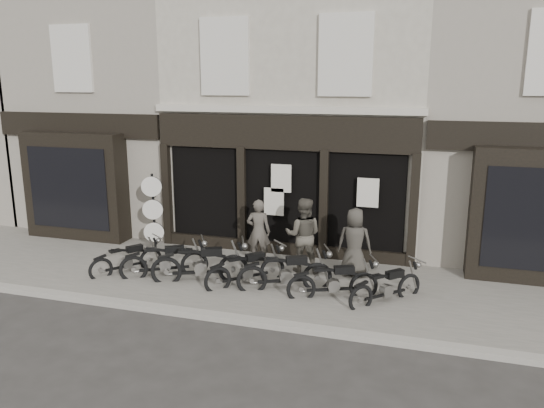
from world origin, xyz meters
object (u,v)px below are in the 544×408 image
(motorcycle_0, at_px, (127,262))
(motorcycle_6, at_px, (386,290))
(man_left, at_px, (259,232))
(man_right, at_px, (355,242))
(motorcycle_5, at_px, (334,285))
(man_centre, at_px, (303,235))
(advert_sign_post, at_px, (154,216))
(motorcycle_2, at_px, (201,267))
(motorcycle_4, at_px, (286,276))
(motorcycle_3, at_px, (247,272))
(motorcycle_1, at_px, (165,264))

(motorcycle_0, bearing_deg, motorcycle_6, -53.39)
(man_left, height_order, man_right, man_left)
(motorcycle_0, height_order, motorcycle_6, motorcycle_6)
(motorcycle_5, bearing_deg, man_right, 57.56)
(man_centre, bearing_deg, advert_sign_post, -12.50)
(motorcycle_0, xyz_separation_m, man_right, (5.47, 1.36, 0.60))
(man_centre, height_order, man_right, man_centre)
(motorcycle_2, bearing_deg, man_left, 36.57)
(motorcycle_6, distance_m, man_centre, 2.61)
(motorcycle_4, bearing_deg, motorcycle_3, 154.16)
(motorcycle_0, distance_m, man_left, 3.39)
(advert_sign_post, bearing_deg, motorcycle_4, -43.02)
(man_centre, bearing_deg, motorcycle_6, 142.47)
(motorcycle_1, bearing_deg, motorcycle_3, -28.17)
(motorcycle_1, xyz_separation_m, motorcycle_3, (2.08, 0.07, -0.01))
(motorcycle_4, distance_m, man_left, 1.94)
(motorcycle_3, xyz_separation_m, man_right, (2.33, 1.27, 0.57))
(motorcycle_4, relative_size, advert_sign_post, 0.90)
(motorcycle_3, distance_m, motorcycle_4, 0.97)
(motorcycle_1, distance_m, man_right, 4.65)
(motorcycle_1, distance_m, advert_sign_post, 2.21)
(man_left, bearing_deg, motorcycle_6, 147.48)
(motorcycle_3, xyz_separation_m, advert_sign_post, (-3.31, 1.62, 0.72))
(motorcycle_2, height_order, motorcycle_6, motorcycle_2)
(man_centre, xyz_separation_m, advert_sign_post, (-4.38, 0.43, 0.06))
(motorcycle_5, relative_size, advert_sign_post, 0.84)
(motorcycle_0, xyz_separation_m, motorcycle_1, (1.05, 0.02, 0.05))
(man_centre, bearing_deg, motorcycle_2, 24.14)
(motorcycle_6, relative_size, man_centre, 0.83)
(motorcycle_5, relative_size, motorcycle_6, 1.24)
(motorcycle_6, xyz_separation_m, man_centre, (-2.17, 1.28, 0.69))
(motorcycle_3, bearing_deg, motorcycle_0, 136.04)
(man_right, relative_size, advert_sign_post, 0.73)
(motorcycle_3, bearing_deg, man_centre, 2.60)
(motorcycle_2, bearing_deg, motorcycle_0, 156.42)
(motorcycle_0, distance_m, motorcycle_6, 6.38)
(motorcycle_6, distance_m, man_left, 3.79)
(motorcycle_3, height_order, man_right, man_right)
(motorcycle_3, bearing_deg, man_left, 51.45)
(motorcycle_3, relative_size, motorcycle_6, 1.06)
(motorcycle_0, height_order, advert_sign_post, advert_sign_post)
(motorcycle_4, bearing_deg, advert_sign_post, 134.51)
(motorcycle_6, bearing_deg, advert_sign_post, 119.57)
(motorcycle_6, xyz_separation_m, man_left, (-3.42, 1.53, 0.60))
(motorcycle_6, relative_size, advert_sign_post, 0.68)
(motorcycle_1, bearing_deg, man_left, 8.42)
(man_left, bearing_deg, motorcycle_0, 19.05)
(motorcycle_3, height_order, motorcycle_5, motorcycle_3)
(motorcycle_0, xyz_separation_m, motorcycle_2, (2.03, -0.03, 0.08))
(motorcycle_0, xyz_separation_m, motorcycle_5, (5.24, -0.08, 0.03))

